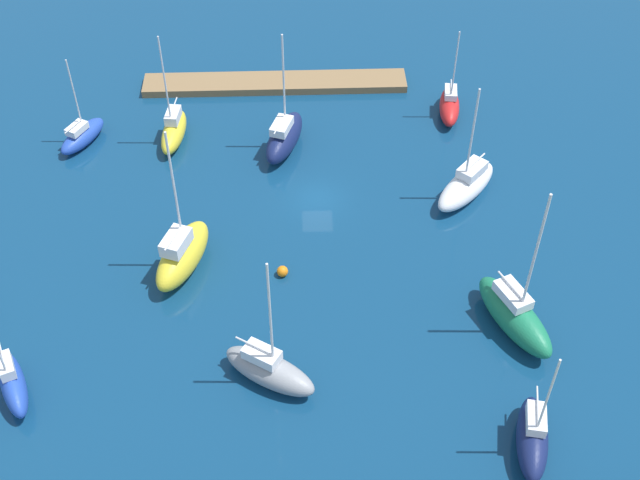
{
  "coord_description": "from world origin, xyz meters",
  "views": [
    {
      "loc": [
        1.52,
        49.63,
        44.37
      ],
      "look_at": [
        0.0,
        6.29,
        1.5
      ],
      "focal_mm": 46.02,
      "sensor_mm": 36.0,
      "label": 1
    }
  ],
  "objects_px": {
    "sailboat_yellow_far_south": "(182,254)",
    "sailboat_red_along_channel": "(449,105)",
    "sailboat_navy_far_north": "(284,137)",
    "sailboat_green_west_end": "(514,315)",
    "sailboat_blue_inner_mooring": "(82,135)",
    "sailboat_navy_mid_basin": "(532,437)",
    "sailboat_yellow_lone_north": "(174,130)",
    "pier_dock": "(275,83)",
    "sailboat_blue_by_breakwater": "(13,383)",
    "sailboat_gray_center_basin": "(269,369)",
    "sailboat_white_near_pier": "(466,185)",
    "mooring_buoy_orange": "(282,271)"
  },
  "relations": [
    {
      "from": "sailboat_yellow_far_south",
      "to": "sailboat_navy_mid_basin",
      "type": "relative_size",
      "value": 1.33
    },
    {
      "from": "pier_dock",
      "to": "sailboat_blue_inner_mooring",
      "type": "distance_m",
      "value": 18.62
    },
    {
      "from": "pier_dock",
      "to": "sailboat_white_near_pier",
      "type": "distance_m",
      "value": 22.49
    },
    {
      "from": "sailboat_green_west_end",
      "to": "sailboat_navy_far_north",
      "type": "bearing_deg",
      "value": -166.56
    },
    {
      "from": "sailboat_yellow_lone_north",
      "to": "sailboat_yellow_far_south",
      "type": "bearing_deg",
      "value": 14.75
    },
    {
      "from": "sailboat_navy_far_north",
      "to": "sailboat_white_near_pier",
      "type": "distance_m",
      "value": 16.07
    },
    {
      "from": "pier_dock",
      "to": "sailboat_gray_center_basin",
      "type": "bearing_deg",
      "value": 89.63
    },
    {
      "from": "sailboat_gray_center_basin",
      "to": "mooring_buoy_orange",
      "type": "height_order",
      "value": "sailboat_gray_center_basin"
    },
    {
      "from": "sailboat_yellow_far_south",
      "to": "sailboat_green_west_end",
      "type": "height_order",
      "value": "sailboat_green_west_end"
    },
    {
      "from": "sailboat_red_along_channel",
      "to": "mooring_buoy_orange",
      "type": "relative_size",
      "value": 10.4
    },
    {
      "from": "sailboat_green_west_end",
      "to": "sailboat_navy_mid_basin",
      "type": "relative_size",
      "value": 1.36
    },
    {
      "from": "pier_dock",
      "to": "sailboat_navy_far_north",
      "type": "height_order",
      "value": "sailboat_navy_far_north"
    },
    {
      "from": "sailboat_white_near_pier",
      "to": "sailboat_green_west_end",
      "type": "height_order",
      "value": "sailboat_green_west_end"
    },
    {
      "from": "sailboat_navy_far_north",
      "to": "sailboat_yellow_lone_north",
      "type": "bearing_deg",
      "value": 100.09
    },
    {
      "from": "sailboat_yellow_far_south",
      "to": "sailboat_red_along_channel",
      "type": "distance_m",
      "value": 29.1
    },
    {
      "from": "sailboat_yellow_far_south",
      "to": "sailboat_red_along_channel",
      "type": "height_order",
      "value": "sailboat_yellow_far_south"
    },
    {
      "from": "sailboat_green_west_end",
      "to": "sailboat_yellow_lone_north",
      "type": "distance_m",
      "value": 33.5
    },
    {
      "from": "pier_dock",
      "to": "sailboat_green_west_end",
      "type": "bearing_deg",
      "value": 118.79
    },
    {
      "from": "sailboat_white_near_pier",
      "to": "sailboat_red_along_channel",
      "type": "xyz_separation_m",
      "value": [
        -0.29,
        -11.1,
        -0.13
      ]
    },
    {
      "from": "sailboat_navy_mid_basin",
      "to": "sailboat_yellow_far_south",
      "type": "bearing_deg",
      "value": -114.11
    },
    {
      "from": "sailboat_red_along_channel",
      "to": "sailboat_gray_center_basin",
      "type": "bearing_deg",
      "value": -21.41
    },
    {
      "from": "sailboat_red_along_channel",
      "to": "sailboat_navy_mid_basin",
      "type": "xyz_separation_m",
      "value": [
        0.08,
        34.39,
        0.16
      ]
    },
    {
      "from": "sailboat_gray_center_basin",
      "to": "sailboat_red_along_channel",
      "type": "height_order",
      "value": "sailboat_gray_center_basin"
    },
    {
      "from": "sailboat_yellow_far_south",
      "to": "sailboat_green_west_end",
      "type": "relative_size",
      "value": 0.98
    },
    {
      "from": "sailboat_yellow_lone_north",
      "to": "sailboat_blue_inner_mooring",
      "type": "bearing_deg",
      "value": -81.91
    },
    {
      "from": "pier_dock",
      "to": "sailboat_navy_far_north",
      "type": "relative_size",
      "value": 2.25
    },
    {
      "from": "sailboat_navy_far_north",
      "to": "sailboat_green_west_end",
      "type": "height_order",
      "value": "sailboat_green_west_end"
    },
    {
      "from": "sailboat_red_along_channel",
      "to": "sailboat_navy_mid_basin",
      "type": "relative_size",
      "value": 0.94
    },
    {
      "from": "sailboat_red_along_channel",
      "to": "sailboat_blue_inner_mooring",
      "type": "relative_size",
      "value": 1.05
    },
    {
      "from": "sailboat_gray_center_basin",
      "to": "sailboat_green_west_end",
      "type": "xyz_separation_m",
      "value": [
        -16.76,
        -3.86,
        0.21
      ]
    },
    {
      "from": "sailboat_white_near_pier",
      "to": "sailboat_green_west_end",
      "type": "distance_m",
      "value": 13.86
    },
    {
      "from": "sailboat_navy_far_north",
      "to": "sailboat_yellow_lone_north",
      "type": "relative_size",
      "value": 1.05
    },
    {
      "from": "sailboat_white_near_pier",
      "to": "sailboat_green_west_end",
      "type": "relative_size",
      "value": 0.83
    },
    {
      "from": "sailboat_yellow_far_south",
      "to": "sailboat_red_along_channel",
      "type": "xyz_separation_m",
      "value": [
        -22.44,
        -18.52,
        -0.52
      ]
    },
    {
      "from": "pier_dock",
      "to": "sailboat_blue_by_breakwater",
      "type": "relative_size",
      "value": 2.6
    },
    {
      "from": "sailboat_yellow_lone_north",
      "to": "sailboat_blue_inner_mooring",
      "type": "distance_m",
      "value": 7.95
    },
    {
      "from": "sailboat_blue_inner_mooring",
      "to": "pier_dock",
      "type": "bearing_deg",
      "value": -35.05
    },
    {
      "from": "sailboat_yellow_far_south",
      "to": "sailboat_navy_mid_basin",
      "type": "bearing_deg",
      "value": -104.34
    },
    {
      "from": "pier_dock",
      "to": "sailboat_green_west_end",
      "type": "relative_size",
      "value": 1.96
    },
    {
      "from": "sailboat_gray_center_basin",
      "to": "sailboat_white_near_pier",
      "type": "xyz_separation_m",
      "value": [
        -15.73,
        -17.67,
        0.02
      ]
    },
    {
      "from": "sailboat_yellow_far_south",
      "to": "sailboat_white_near_pier",
      "type": "height_order",
      "value": "sailboat_yellow_far_south"
    },
    {
      "from": "sailboat_red_along_channel",
      "to": "sailboat_yellow_lone_north",
      "type": "bearing_deg",
      "value": -75.49
    },
    {
      "from": "sailboat_yellow_far_south",
      "to": "sailboat_navy_far_north",
      "type": "xyz_separation_m",
      "value": [
        -7.5,
        -14.02,
        -0.2
      ]
    },
    {
      "from": "sailboat_blue_by_breakwater",
      "to": "sailboat_red_along_channel",
      "type": "bearing_deg",
      "value": 108.94
    },
    {
      "from": "pier_dock",
      "to": "mooring_buoy_orange",
      "type": "distance_m",
      "value": 24.59
    },
    {
      "from": "sailboat_navy_far_north",
      "to": "sailboat_blue_inner_mooring",
      "type": "distance_m",
      "value": 17.61
    },
    {
      "from": "sailboat_navy_far_north",
      "to": "sailboat_green_west_end",
      "type": "bearing_deg",
      "value": -123.16
    },
    {
      "from": "sailboat_navy_far_north",
      "to": "sailboat_green_west_end",
      "type": "distance_m",
      "value": 25.74
    },
    {
      "from": "sailboat_white_near_pier",
      "to": "mooring_buoy_orange",
      "type": "relative_size",
      "value": 12.63
    },
    {
      "from": "sailboat_blue_inner_mooring",
      "to": "sailboat_navy_mid_basin",
      "type": "xyz_separation_m",
      "value": [
        -32.4,
        31.32,
        0.3
      ]
    }
  ]
}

